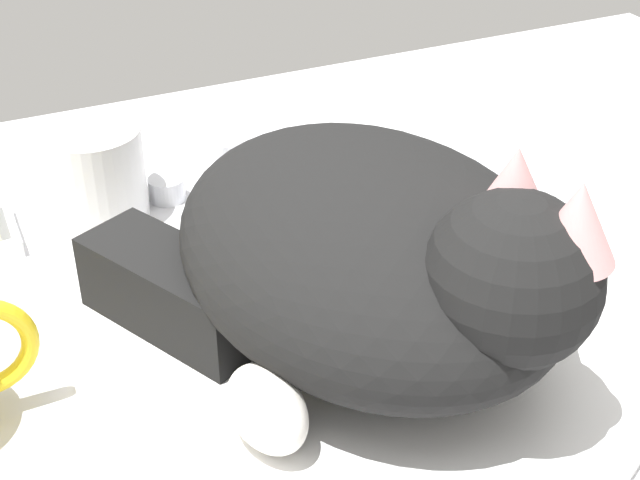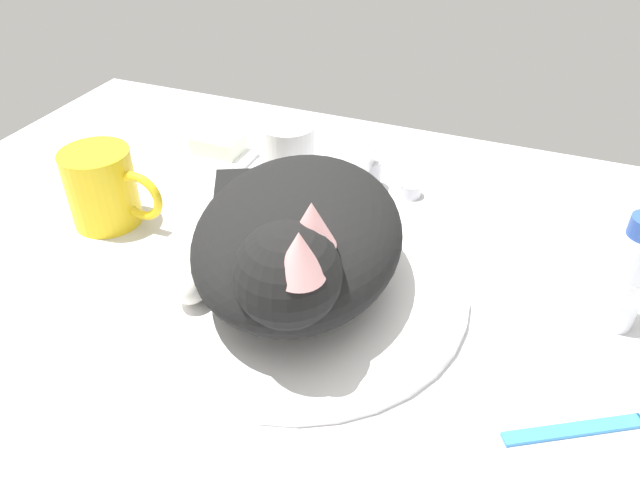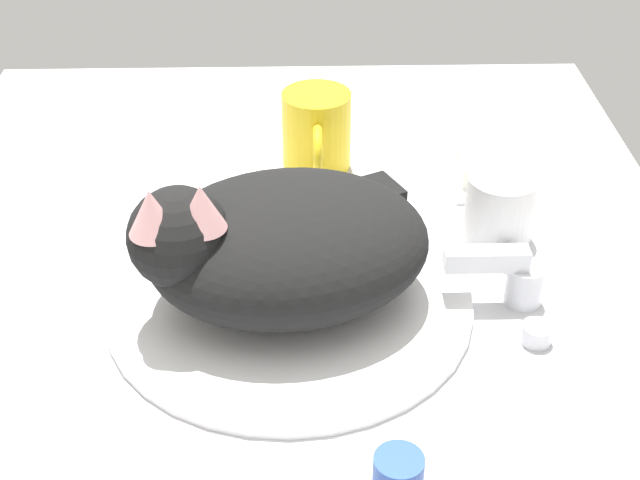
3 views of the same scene
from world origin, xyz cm
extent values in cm
cube|color=silver|center=(0.00, 0.00, -1.50)|extent=(110.00, 82.50, 3.00)
cylinder|color=white|center=(0.00, 0.00, 0.53)|extent=(34.28, 34.28, 1.06)
cylinder|color=silver|center=(0.00, 22.04, 2.02)|extent=(3.60, 3.60, 4.05)
cube|color=silver|center=(0.00, 18.13, 5.05)|extent=(2.00, 7.83, 2.00)
cylinder|color=silver|center=(-5.81, 22.04, 0.90)|extent=(2.80, 2.80, 1.80)
cylinder|color=silver|center=(5.81, 22.04, 0.90)|extent=(2.80, 2.80, 1.80)
ellipsoid|color=black|center=(0.00, 0.00, 6.80)|extent=(23.94, 28.64, 11.47)
sphere|color=black|center=(3.06, -9.27, 9.95)|extent=(10.40, 10.40, 9.04)
ellipsoid|color=white|center=(2.76, -7.48, 8.23)|extent=(5.87, 6.61, 4.97)
cone|color=#DB9E9E|center=(4.29, -7.00, 13.79)|extent=(4.68, 4.68, 4.07)
cone|color=#DB9E9E|center=(4.95, -11.01, 13.79)|extent=(4.68, 4.68, 4.07)
cube|color=black|center=(-10.04, 5.50, 3.48)|extent=(9.70, 12.92, 4.83)
ellipsoid|color=white|center=(-8.63, -5.99, 3.24)|extent=(4.47, 6.11, 4.34)
cylinder|color=yellow|center=(-26.45, 3.08, 4.62)|extent=(7.98, 7.98, 9.24)
torus|color=yellow|center=(-21.26, 3.08, 4.62)|extent=(6.18, 1.00, 6.18)
cylinder|color=white|center=(-11.00, 21.63, 3.54)|extent=(7.12, 7.12, 7.09)
cube|color=white|center=(-21.63, 21.53, 0.60)|extent=(9.00, 6.40, 1.20)
cube|color=silver|center=(-21.63, 21.53, 2.38)|extent=(6.56, 4.79, 2.37)
cylinder|color=white|center=(30.01, 6.85, 5.14)|extent=(3.70, 3.70, 10.28)
cylinder|color=white|center=(30.01, 6.85, 4.63)|extent=(3.77, 3.77, 2.57)
cube|color=#388CD8|center=(28.08, -7.39, 0.40)|extent=(12.46, 8.08, 0.80)
camera|label=1|loc=(-20.62, -39.00, 35.97)|focal=52.20mm
camera|label=2|loc=(19.44, -43.07, 40.85)|focal=33.67mm
camera|label=3|loc=(67.00, 1.19, 53.63)|focal=50.83mm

